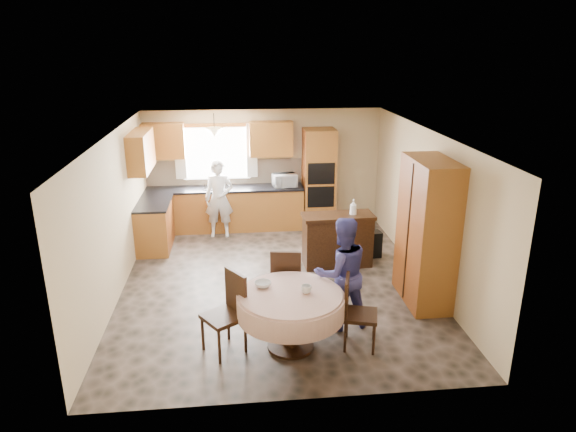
% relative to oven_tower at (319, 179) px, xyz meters
% --- Properties ---
extents(floor, '(5.00, 6.00, 0.01)m').
position_rel_oven_tower_xyz_m(floor, '(-1.15, -2.69, -1.06)').
color(floor, brown).
rests_on(floor, ground).
extents(ceiling, '(5.00, 6.00, 0.01)m').
position_rel_oven_tower_xyz_m(ceiling, '(-1.15, -2.69, 1.44)').
color(ceiling, white).
rests_on(ceiling, wall_back).
extents(wall_back, '(5.00, 0.02, 2.50)m').
position_rel_oven_tower_xyz_m(wall_back, '(-1.15, 0.31, 0.19)').
color(wall_back, tan).
rests_on(wall_back, floor).
extents(wall_front, '(5.00, 0.02, 2.50)m').
position_rel_oven_tower_xyz_m(wall_front, '(-1.15, -5.69, 0.19)').
color(wall_front, tan).
rests_on(wall_front, floor).
extents(wall_left, '(0.02, 6.00, 2.50)m').
position_rel_oven_tower_xyz_m(wall_left, '(-3.65, -2.69, 0.19)').
color(wall_left, tan).
rests_on(wall_left, floor).
extents(wall_right, '(0.02, 6.00, 2.50)m').
position_rel_oven_tower_xyz_m(wall_right, '(1.35, -2.69, 0.19)').
color(wall_right, tan).
rests_on(wall_right, floor).
extents(window, '(1.40, 0.03, 1.10)m').
position_rel_oven_tower_xyz_m(window, '(-2.15, 0.29, 0.54)').
color(window, white).
rests_on(window, wall_back).
extents(curtain_left, '(0.22, 0.02, 1.15)m').
position_rel_oven_tower_xyz_m(curtain_left, '(-2.90, 0.24, 0.59)').
color(curtain_left, white).
rests_on(curtain_left, wall_back).
extents(curtain_right, '(0.22, 0.02, 1.15)m').
position_rel_oven_tower_xyz_m(curtain_right, '(-1.40, 0.24, 0.59)').
color(curtain_right, white).
rests_on(curtain_right, wall_back).
extents(base_cab_back, '(3.30, 0.60, 0.88)m').
position_rel_oven_tower_xyz_m(base_cab_back, '(-2.00, 0.01, -0.62)').
color(base_cab_back, '#AB732D').
rests_on(base_cab_back, floor).
extents(counter_back, '(3.30, 0.64, 0.04)m').
position_rel_oven_tower_xyz_m(counter_back, '(-2.00, 0.01, -0.16)').
color(counter_back, black).
rests_on(counter_back, base_cab_back).
extents(base_cab_left, '(0.60, 1.20, 0.88)m').
position_rel_oven_tower_xyz_m(base_cab_left, '(-3.35, -0.89, -0.62)').
color(base_cab_left, '#AB732D').
rests_on(base_cab_left, floor).
extents(counter_left, '(0.64, 1.20, 0.04)m').
position_rel_oven_tower_xyz_m(counter_left, '(-3.35, -0.89, -0.16)').
color(counter_left, black).
rests_on(counter_left, base_cab_left).
extents(backsplash, '(3.30, 0.02, 0.55)m').
position_rel_oven_tower_xyz_m(backsplash, '(-2.00, 0.30, 0.12)').
color(backsplash, '#CBB08F').
rests_on(backsplash, wall_back).
extents(wall_cab_left, '(0.85, 0.33, 0.72)m').
position_rel_oven_tower_xyz_m(wall_cab_left, '(-3.20, 0.15, 0.85)').
color(wall_cab_left, '#AC602B').
rests_on(wall_cab_left, wall_back).
extents(wall_cab_right, '(0.90, 0.33, 0.72)m').
position_rel_oven_tower_xyz_m(wall_cab_right, '(-1.00, 0.15, 0.85)').
color(wall_cab_right, '#AC602B').
rests_on(wall_cab_right, wall_back).
extents(wall_cab_side, '(0.33, 1.20, 0.72)m').
position_rel_oven_tower_xyz_m(wall_cab_side, '(-3.48, -0.89, 0.85)').
color(wall_cab_side, '#AC602B').
rests_on(wall_cab_side, wall_left).
extents(oven_tower, '(0.66, 0.62, 2.12)m').
position_rel_oven_tower_xyz_m(oven_tower, '(0.00, 0.00, 0.00)').
color(oven_tower, '#AB732D').
rests_on(oven_tower, floor).
extents(oven_upper, '(0.56, 0.01, 0.45)m').
position_rel_oven_tower_xyz_m(oven_upper, '(0.00, -0.31, 0.19)').
color(oven_upper, black).
rests_on(oven_upper, oven_tower).
extents(oven_lower, '(0.56, 0.01, 0.45)m').
position_rel_oven_tower_xyz_m(oven_lower, '(0.00, -0.31, -0.31)').
color(oven_lower, black).
rests_on(oven_lower, oven_tower).
extents(pendant, '(0.36, 0.36, 0.18)m').
position_rel_oven_tower_xyz_m(pendant, '(-2.15, -0.19, 1.06)').
color(pendant, beige).
rests_on(pendant, ceiling).
extents(sideboard, '(1.28, 0.58, 0.90)m').
position_rel_oven_tower_xyz_m(sideboard, '(0.01, -2.09, -0.61)').
color(sideboard, '#331E0E').
rests_on(sideboard, floor).
extents(space_heater, '(0.39, 0.29, 0.49)m').
position_rel_oven_tower_xyz_m(space_heater, '(0.71, -1.78, -0.81)').
color(space_heater, black).
rests_on(space_heater, floor).
extents(cupboard, '(0.59, 1.17, 2.24)m').
position_rel_oven_tower_xyz_m(cupboard, '(1.07, -3.53, 0.06)').
color(cupboard, '#AB732D').
rests_on(cupboard, floor).
extents(dining_table, '(1.39, 1.39, 0.79)m').
position_rel_oven_tower_xyz_m(dining_table, '(-1.11, -4.64, -0.44)').
color(dining_table, '#331E0E').
rests_on(dining_table, floor).
extents(chair_left, '(0.64, 0.64, 1.07)m').
position_rel_oven_tower_xyz_m(chair_left, '(-1.90, -4.58, -0.47)').
color(chair_left, '#331E0E').
rests_on(chair_left, floor).
extents(chair_back, '(0.53, 0.53, 1.05)m').
position_rel_oven_tower_xyz_m(chair_back, '(-1.08, -3.77, -0.48)').
color(chair_back, '#331E0E').
rests_on(chair_back, floor).
extents(chair_right, '(0.52, 0.52, 0.98)m').
position_rel_oven_tower_xyz_m(chair_right, '(-0.27, -4.67, -0.52)').
color(chair_right, '#331E0E').
rests_on(chair_right, floor).
extents(framed_picture, '(0.06, 0.58, 0.48)m').
position_rel_oven_tower_xyz_m(framed_picture, '(1.32, -2.30, 0.56)').
color(framed_picture, gold).
rests_on(framed_picture, wall_right).
extents(microwave, '(0.54, 0.41, 0.27)m').
position_rel_oven_tower_xyz_m(microwave, '(-0.73, -0.04, -0.00)').
color(microwave, silver).
rests_on(microwave, counter_back).
extents(person_sink, '(0.59, 0.40, 1.60)m').
position_rel_oven_tower_xyz_m(person_sink, '(-2.11, -0.39, -0.26)').
color(person_sink, silver).
rests_on(person_sink, floor).
extents(person_dining, '(0.88, 0.74, 1.62)m').
position_rel_oven_tower_xyz_m(person_dining, '(-0.35, -4.15, -0.25)').
color(person_dining, '#3B3A7F').
rests_on(person_dining, floor).
extents(bowl_sideboard, '(0.25, 0.25, 0.05)m').
position_rel_oven_tower_xyz_m(bowl_sideboard, '(-0.18, -2.09, -0.14)').
color(bowl_sideboard, '#B2B2B2').
rests_on(bowl_sideboard, sideboard).
extents(bottle_sideboard, '(0.16, 0.16, 0.33)m').
position_rel_oven_tower_xyz_m(bottle_sideboard, '(0.27, -2.09, -0.00)').
color(bottle_sideboard, silver).
rests_on(bottle_sideboard, sideboard).
extents(cup_table, '(0.16, 0.16, 0.11)m').
position_rel_oven_tower_xyz_m(cup_table, '(-0.91, -4.65, -0.22)').
color(cup_table, '#B2B2B2').
rests_on(cup_table, dining_table).
extents(bowl_table, '(0.24, 0.24, 0.07)m').
position_rel_oven_tower_xyz_m(bowl_table, '(-1.45, -4.41, -0.24)').
color(bowl_table, '#B2B2B2').
rests_on(bowl_table, dining_table).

